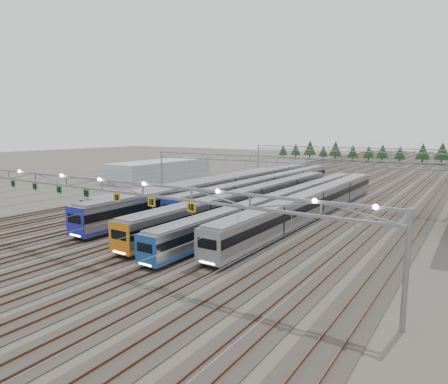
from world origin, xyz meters
The scene contains 13 objects.
ground centered at (0.00, 0.00, 0.00)m, with size 400.00×400.00×0.00m, color #47423A.
track_bed centered at (0.00, 100.00, 1.49)m, with size 54.00×260.00×5.42m.
train_a centered at (-11.25, 32.45, 2.03)m, with size 2.73×51.51×3.55m.
train_b centered at (-6.75, 34.06, 2.27)m, with size 3.09×65.15×4.03m.
train_c centered at (-2.25, 40.71, 2.14)m, with size 2.90×56.48×3.78m.
train_d centered at (2.25, 27.06, 2.11)m, with size 2.86×54.45×3.73m.
train_e centered at (6.75, 29.04, 1.90)m, with size 2.54×60.54×3.30m.
train_f centered at (11.25, 28.94, 2.12)m, with size 2.88×53.81×3.75m.
gantry_near centered at (-0.05, -0.12, 7.09)m, with size 56.36×0.61×8.08m.
gantry_mid centered at (0.00, 40.00, 6.39)m, with size 56.36×0.36×8.00m.
gantry_far centered at (0.00, 85.00, 6.39)m, with size 56.36×0.36×8.00m.
west_shed centered at (-38.87, 51.71, 2.35)m, with size 10.00×30.00×4.70m, color #97ADB5.
treeline centered at (-0.90, 138.88, 4.23)m, with size 93.80×5.60×7.02m.
Camera 1 is at (31.42, -26.12, 12.71)m, focal length 32.00 mm.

